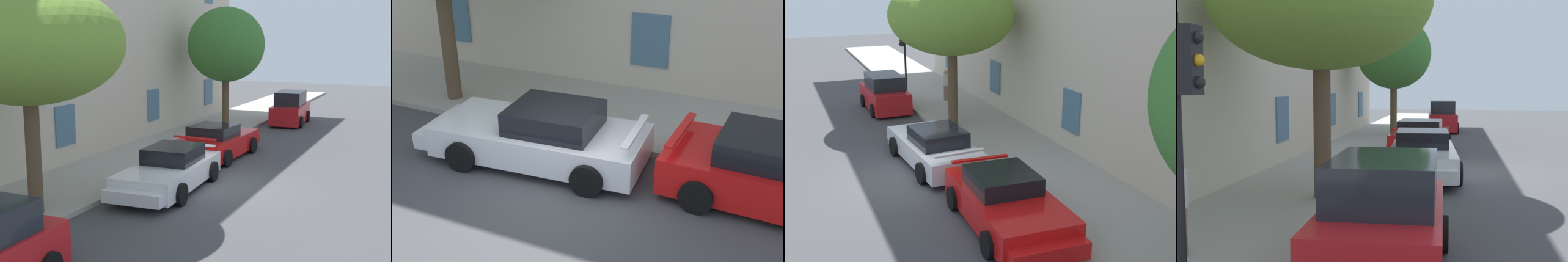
% 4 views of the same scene
% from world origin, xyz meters
% --- Properties ---
extents(ground_plane, '(80.00, 80.00, 0.00)m').
position_xyz_m(ground_plane, '(0.00, 0.00, 0.00)').
color(ground_plane, '#444447').
extents(sidewalk, '(60.00, 3.67, 0.14)m').
position_xyz_m(sidewalk, '(0.00, 4.15, 0.07)').
color(sidewalk, '#A8A399').
rests_on(sidewalk, ground).
extents(sportscar_red_lead, '(5.10, 2.41, 1.35)m').
position_xyz_m(sportscar_red_lead, '(-1.04, 1.18, 0.60)').
color(sportscar_red_lead, white).
rests_on(sportscar_red_lead, ground).
extents(sportscar_yellow_flank, '(4.81, 2.38, 1.36)m').
position_xyz_m(sportscar_yellow_flank, '(4.20, 1.58, 0.60)').
color(sportscar_yellow_flank, red).
rests_on(sportscar_yellow_flank, ground).
extents(hatchback_parked, '(3.97, 1.98, 1.83)m').
position_xyz_m(hatchback_parked, '(13.43, 1.03, 0.83)').
color(hatchback_parked, red).
rests_on(hatchback_parked, ground).
extents(tree_near_kerb, '(5.05, 5.05, 6.12)m').
position_xyz_m(tree_near_kerb, '(-4.77, 3.21, 4.65)').
color(tree_near_kerb, brown).
rests_on(tree_near_kerb, sidewalk).
extents(tree_midblock, '(3.90, 3.90, 6.16)m').
position_xyz_m(tree_midblock, '(9.72, 3.46, 4.41)').
color(tree_midblock, brown).
rests_on(tree_midblock, sidewalk).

